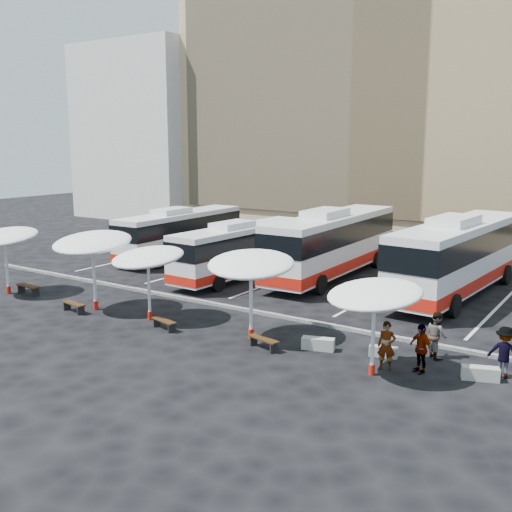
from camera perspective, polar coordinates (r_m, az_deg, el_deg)
The scene contains 25 objects.
ground at distance 29.67m, azimuth -4.84°, elevation -4.88°, with size 120.00×120.00×0.00m, color black.
sandstone_building at distance 57.22m, azimuth 15.93°, elevation 15.05°, with size 42.00×18.25×29.60m.
apartment_block at distance 68.07m, azimuth -8.87°, elevation 11.53°, with size 14.00×14.00×18.00m, color silver.
curb_divider at distance 30.03m, azimuth -4.25°, elevation -4.53°, with size 34.00×0.25×0.15m, color black.
bay_lines at distance 36.07m, azimuth 3.08°, elevation -2.02°, with size 24.15×12.00×0.01m.
bus_0 at distance 42.09m, azimuth -7.16°, elevation 2.28°, with size 2.80×11.29×3.57m.
bus_1 at distance 35.73m, azimuth -1.33°, elevation 0.74°, with size 2.93×10.97×3.45m.
bus_2 at distance 36.17m, azimuth 7.31°, elevation 1.38°, with size 3.30×13.20×4.17m.
bus_3 at distance 33.46m, azimuth 18.81°, elevation 0.22°, with size 3.85×13.68×4.29m.
sunshade_0 at distance 34.24m, azimuth -22.84°, elevation 1.67°, with size 4.04×4.08×3.62m.
sunshade_1 at distance 29.49m, azimuth -15.31°, elevation 1.23°, with size 4.47×4.51×3.88m.
sunshade_2 at distance 27.33m, azimuth -10.25°, elevation -0.14°, with size 3.77×3.81×3.41m.
sunshade_3 at distance 24.18m, azimuth -0.48°, elevation -0.79°, with size 4.51×4.53×3.70m.
sunshade_4 at distance 20.81m, azimuth 11.24°, elevation -3.63°, with size 4.27×4.30×3.41m.
wood_bench_0 at distance 34.14m, azimuth -20.87°, elevation -2.81°, with size 1.65×0.52×0.50m.
wood_bench_1 at distance 29.93m, azimuth -16.97°, elevation -4.49°, with size 1.54×0.61×0.46m.
wood_bench_2 at distance 26.37m, azimuth -8.75°, elevation -6.25°, with size 1.45×0.70×0.43m.
wood_bench_3 at distance 23.70m, azimuth 0.72°, elevation -8.06°, with size 1.50×0.73×0.44m.
conc_bench_0 at distance 23.78m, azimuth 5.93°, elevation -8.32°, with size 1.27×0.42×0.48m, color gray.
conc_bench_1 at distance 23.44m, azimuth 12.04°, elevation -8.90°, with size 1.06×0.35×0.40m, color gray.
conc_bench_2 at distance 22.19m, azimuth 20.57°, elevation -10.43°, with size 1.23×0.41×0.46m, color gray.
passenger_0 at distance 22.01m, azimuth 12.34°, elevation -8.34°, with size 0.64×0.42×1.77m, color black.
passenger_1 at distance 23.61m, azimuth 16.88°, elevation -7.21°, with size 0.87×0.68×1.78m, color black.
passenger_2 at distance 22.02m, azimuth 15.41°, elevation -8.46°, with size 1.04×0.43×1.77m, color black.
passenger_3 at distance 22.50m, azimuth 22.59°, elevation -8.46°, with size 1.17×0.67×1.81m, color black.
Camera 1 is at (17.85, -22.30, 8.01)m, focal length 42.00 mm.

